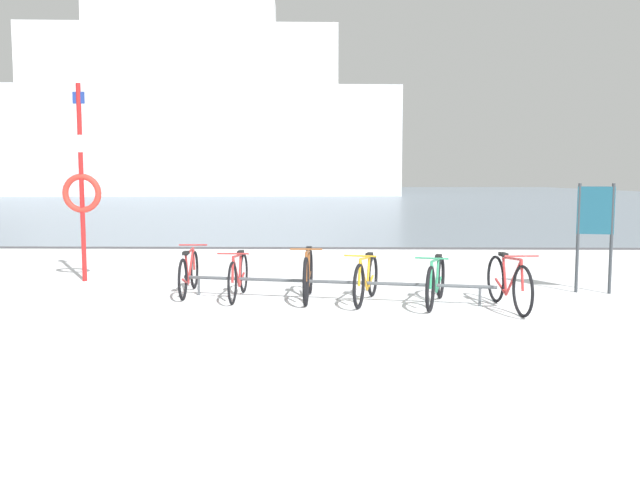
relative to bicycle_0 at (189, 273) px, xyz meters
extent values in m
cube|color=white|center=(3.40, -4.32, -0.38)|extent=(80.00, 22.00, 0.08)
cube|color=slate|center=(3.40, 61.68, -0.38)|extent=(80.00, 110.00, 0.08)
cube|color=#47474C|center=(3.40, 6.68, -0.36)|extent=(80.00, 0.50, 0.05)
cylinder|color=#4C5156|center=(2.27, -0.49, -0.06)|extent=(4.67, 0.93, 0.05)
cylinder|color=#4C5156|center=(0.17, -0.10, -0.20)|extent=(0.04, 0.04, 0.28)
cylinder|color=#4C5156|center=(4.37, -0.89, -0.20)|extent=(0.04, 0.04, 0.28)
torus|color=black|center=(-0.02, 0.51, -0.02)|extent=(0.07, 0.63, 0.63)
torus|color=black|center=(0.02, -0.52, -0.02)|extent=(0.07, 0.63, 0.63)
cylinder|color=#B22D2D|center=(-0.01, 0.18, 0.09)|extent=(0.06, 0.54, 0.54)
cylinder|color=#B22D2D|center=(0.01, -0.16, 0.07)|extent=(0.04, 0.19, 0.48)
cylinder|color=#B22D2D|center=(0.00, 0.10, 0.32)|extent=(0.07, 0.68, 0.08)
cylinder|color=#B22D2D|center=(0.01, -0.30, -0.10)|extent=(0.06, 0.45, 0.18)
cylinder|color=#B22D2D|center=(-0.02, 0.47, 0.16)|extent=(0.04, 0.11, 0.38)
cube|color=black|center=(0.01, -0.24, 0.34)|extent=(0.09, 0.20, 0.05)
cylinder|color=#B22D2D|center=(-0.02, 0.44, 0.39)|extent=(0.46, 0.05, 0.02)
torus|color=black|center=(0.82, -0.83, -0.03)|extent=(0.05, 0.63, 0.63)
torus|color=black|center=(0.84, 0.16, -0.03)|extent=(0.05, 0.63, 0.63)
cylinder|color=#B22D2D|center=(0.83, -0.51, 0.09)|extent=(0.05, 0.52, 0.53)
cylinder|color=#B22D2D|center=(0.83, -0.19, 0.07)|extent=(0.04, 0.18, 0.48)
cylinder|color=#B22D2D|center=(0.83, -0.43, 0.32)|extent=(0.05, 0.65, 0.08)
cylinder|color=#B22D2D|center=(0.84, -0.05, -0.10)|extent=(0.05, 0.43, 0.18)
cylinder|color=#B22D2D|center=(0.82, -0.79, 0.16)|extent=(0.04, 0.11, 0.38)
cube|color=black|center=(0.84, -0.11, 0.34)|extent=(0.09, 0.20, 0.05)
cylinder|color=#B22D2D|center=(0.82, -0.75, 0.39)|extent=(0.46, 0.04, 0.02)
torus|color=black|center=(1.88, -0.91, 0.01)|extent=(0.07, 0.71, 0.70)
torus|color=black|center=(1.91, 0.05, 0.01)|extent=(0.07, 0.71, 0.70)
cylinder|color=brown|center=(1.89, -0.60, 0.14)|extent=(0.05, 0.51, 0.59)
cylinder|color=brown|center=(1.90, -0.28, 0.11)|extent=(0.04, 0.18, 0.53)
cylinder|color=brown|center=(1.89, -0.52, 0.40)|extent=(0.05, 0.63, 0.08)
cylinder|color=brown|center=(1.90, -0.15, -0.07)|extent=(0.05, 0.42, 0.19)
cylinder|color=brown|center=(1.88, -0.88, 0.22)|extent=(0.04, 0.11, 0.41)
cube|color=black|center=(1.90, -0.21, 0.41)|extent=(0.08, 0.20, 0.05)
cylinder|color=brown|center=(1.88, -0.84, 0.47)|extent=(0.46, 0.04, 0.02)
torus|color=black|center=(2.63, -1.10, -0.02)|extent=(0.21, 0.63, 0.64)
torus|color=black|center=(2.88, -0.14, -0.02)|extent=(0.21, 0.63, 0.64)
cylinder|color=gold|center=(2.71, -0.79, 0.09)|extent=(0.17, 0.52, 0.54)
cylinder|color=gold|center=(2.80, -0.48, 0.07)|extent=(0.08, 0.19, 0.48)
cylinder|color=gold|center=(2.73, -0.72, 0.33)|extent=(0.20, 0.64, 0.08)
cylinder|color=gold|center=(2.83, -0.34, -0.09)|extent=(0.14, 0.43, 0.18)
cylinder|color=gold|center=(2.64, -1.06, 0.16)|extent=(0.06, 0.12, 0.38)
cube|color=black|center=(2.81, -0.40, 0.34)|extent=(0.13, 0.21, 0.05)
cylinder|color=gold|center=(2.65, -1.03, 0.40)|extent=(0.45, 0.14, 0.02)
torus|color=black|center=(3.60, -1.30, -0.02)|extent=(0.23, 0.62, 0.63)
torus|color=black|center=(3.91, -0.28, -0.02)|extent=(0.23, 0.62, 0.63)
cylinder|color=#2D8C60|center=(3.70, -0.97, 0.09)|extent=(0.20, 0.55, 0.53)
cylinder|color=#2D8C60|center=(3.80, -0.63, 0.07)|extent=(0.09, 0.20, 0.47)
cylinder|color=#2D8C60|center=(3.72, -0.89, 0.32)|extent=(0.24, 0.68, 0.08)
cylinder|color=#2D8C60|center=(3.84, -0.49, -0.09)|extent=(0.17, 0.46, 0.18)
cylinder|color=#2D8C60|center=(3.61, -1.26, 0.16)|extent=(0.07, 0.12, 0.37)
cube|color=black|center=(3.82, -0.56, 0.34)|extent=(0.13, 0.21, 0.05)
cylinder|color=#2D8C60|center=(3.62, -1.22, 0.39)|extent=(0.45, 0.16, 0.02)
torus|color=black|center=(4.76, -1.60, 0.01)|extent=(0.10, 0.69, 0.69)
torus|color=black|center=(4.67, -0.56, 0.01)|extent=(0.10, 0.69, 0.69)
cylinder|color=#B22D2D|center=(4.73, -1.26, 0.13)|extent=(0.09, 0.55, 0.58)
cylinder|color=#B22D2D|center=(4.70, -0.93, 0.11)|extent=(0.05, 0.19, 0.52)
cylinder|color=#B22D2D|center=(4.73, -1.19, 0.39)|extent=(0.10, 0.68, 0.08)
cylinder|color=#B22D2D|center=(4.69, -0.78, -0.07)|extent=(0.08, 0.46, 0.19)
cylinder|color=#B22D2D|center=(4.76, -1.56, 0.21)|extent=(0.05, 0.12, 0.41)
cube|color=black|center=(4.69, -0.85, 0.40)|extent=(0.10, 0.21, 0.05)
cylinder|color=#B22D2D|center=(4.76, -1.52, 0.46)|extent=(0.46, 0.07, 0.02)
cylinder|color=#33383D|center=(6.16, 0.28, 0.53)|extent=(0.05, 0.05, 1.74)
cylinder|color=#33383D|center=(6.65, 0.17, 0.53)|extent=(0.05, 0.05, 1.74)
cube|color=navy|center=(6.41, 0.22, 0.98)|extent=(0.55, 0.16, 0.75)
cylinder|color=red|center=(-2.14, 1.26, 1.39)|extent=(0.08, 0.08, 3.46)
cylinder|color=white|center=(-2.14, 1.26, 2.08)|extent=(0.09, 0.09, 0.30)
torus|color=red|center=(-2.14, 1.26, 1.22)|extent=(0.69, 0.11, 0.69)
cube|color=navy|center=(-2.14, 1.26, 2.87)|extent=(0.20, 0.03, 0.20)
cube|color=silver|center=(-12.00, 57.28, 5.08)|extent=(42.08, 11.16, 10.85)
cube|color=white|center=(-13.04, 57.22, 13.49)|extent=(31.61, 9.25, 5.97)
cube|color=white|center=(-13.04, 57.22, 17.99)|extent=(19.06, 7.24, 3.04)
camera|label=1|loc=(2.27, -10.04, 1.49)|focal=36.35mm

